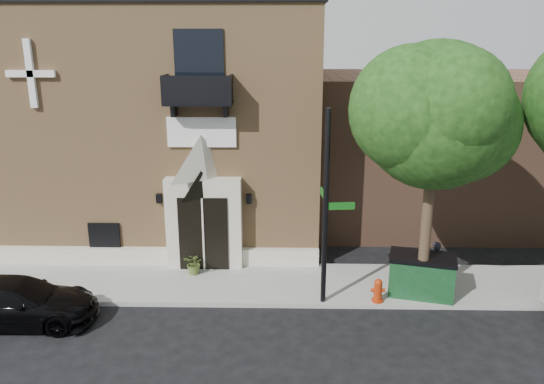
{
  "coord_description": "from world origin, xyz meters",
  "views": [
    {
      "loc": [
        1.7,
        -14.5,
        7.93
      ],
      "look_at": [
        1.37,
        2.0,
        3.11
      ],
      "focal_mm": 35.0,
      "sensor_mm": 36.0,
      "label": 1
    }
  ],
  "objects_px": {
    "black_sedan": "(16,302)",
    "street_sign": "(326,209)",
    "dumpster": "(421,275)",
    "pedestrian_near": "(434,263)",
    "fire_hydrant": "(378,291)"
  },
  "relations": [
    {
      "from": "street_sign",
      "to": "pedestrian_near",
      "type": "relative_size",
      "value": 3.93
    },
    {
      "from": "fire_hydrant",
      "to": "dumpster",
      "type": "bearing_deg",
      "value": 20.42
    },
    {
      "from": "black_sedan",
      "to": "street_sign",
      "type": "distance_m",
      "value": 9.3
    },
    {
      "from": "black_sedan",
      "to": "pedestrian_near",
      "type": "bearing_deg",
      "value": -80.91
    },
    {
      "from": "street_sign",
      "to": "pedestrian_near",
      "type": "xyz_separation_m",
      "value": [
        3.66,
        1.19,
        -2.22
      ]
    },
    {
      "from": "dumpster",
      "to": "pedestrian_near",
      "type": "bearing_deg",
      "value": 63.54
    },
    {
      "from": "fire_hydrant",
      "to": "pedestrian_near",
      "type": "distance_m",
      "value": 2.38
    },
    {
      "from": "black_sedan",
      "to": "fire_hydrant",
      "type": "distance_m",
      "value": 10.6
    },
    {
      "from": "black_sedan",
      "to": "pedestrian_near",
      "type": "xyz_separation_m",
      "value": [
        12.54,
        2.4,
        0.24
      ]
    },
    {
      "from": "fire_hydrant",
      "to": "pedestrian_near",
      "type": "height_order",
      "value": "pedestrian_near"
    },
    {
      "from": "street_sign",
      "to": "pedestrian_near",
      "type": "height_order",
      "value": "street_sign"
    },
    {
      "from": "black_sedan",
      "to": "dumpster",
      "type": "relative_size",
      "value": 2.05
    },
    {
      "from": "black_sedan",
      "to": "fire_hydrant",
      "type": "bearing_deg",
      "value": -85.3
    },
    {
      "from": "street_sign",
      "to": "pedestrian_near",
      "type": "bearing_deg",
      "value": 12.35
    },
    {
      "from": "dumpster",
      "to": "pedestrian_near",
      "type": "height_order",
      "value": "pedestrian_near"
    }
  ]
}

